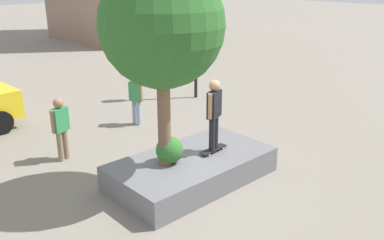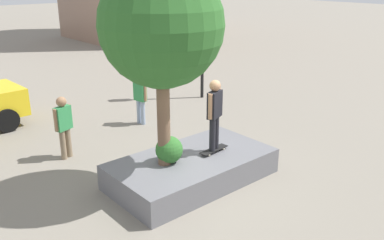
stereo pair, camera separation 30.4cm
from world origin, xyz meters
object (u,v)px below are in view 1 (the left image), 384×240
(pedestrian_crossing, at_px, (136,96))
(skateboarder, at_px, (214,110))
(planter_ledge, at_px, (192,169))
(passerby_with_bag, at_px, (61,125))
(skateboard, at_px, (213,149))
(traffic_light_corner, at_px, (196,11))
(plaza_tree, at_px, (162,26))

(pedestrian_crossing, bearing_deg, skateboarder, -99.69)
(planter_ledge, bearing_deg, passerby_with_bag, 118.43)
(skateboard, relative_size, skateboarder, 0.49)
(planter_ledge, distance_m, pedestrian_crossing, 4.23)
(skateboard, distance_m, traffic_light_corner, 7.07)
(pedestrian_crossing, bearing_deg, skateboard, -99.69)
(plaza_tree, xyz_separation_m, skateboard, (1.26, -0.25, -2.93))
(skateboard, xyz_separation_m, skateboarder, (-0.00, 0.00, 0.98))
(traffic_light_corner, relative_size, passerby_with_bag, 2.89)
(skateboarder, distance_m, passerby_with_bag, 3.97)
(skateboarder, relative_size, traffic_light_corner, 0.35)
(traffic_light_corner, distance_m, passerby_with_bag, 7.07)
(planter_ledge, xyz_separation_m, traffic_light_corner, (4.76, 4.94, 2.96))
(skateboarder, distance_m, traffic_light_corner, 6.77)
(planter_ledge, xyz_separation_m, skateboarder, (0.57, -0.12, 1.33))
(passerby_with_bag, bearing_deg, plaza_tree, -71.67)
(plaza_tree, bearing_deg, skateboarder, -11.23)
(planter_ledge, height_order, skateboarder, skateboarder)
(traffic_light_corner, relative_size, pedestrian_crossing, 2.95)
(skateboard, distance_m, passerby_with_bag, 3.93)
(skateboard, height_order, traffic_light_corner, traffic_light_corner)
(skateboard, xyz_separation_m, passerby_with_bag, (-2.24, 3.21, 0.31))
(plaza_tree, distance_m, traffic_light_corner, 7.28)
(skateboard, bearing_deg, planter_ledge, 167.66)
(planter_ledge, height_order, skateboard, skateboard)
(skateboard, bearing_deg, plaza_tree, 168.77)
(skateboard, xyz_separation_m, pedestrian_crossing, (0.70, 4.11, 0.29))
(plaza_tree, bearing_deg, traffic_light_corner, 41.44)
(skateboarder, bearing_deg, pedestrian_crossing, 80.31)
(plaza_tree, height_order, skateboarder, plaza_tree)
(skateboarder, height_order, traffic_light_corner, traffic_light_corner)
(planter_ledge, bearing_deg, plaza_tree, 169.69)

